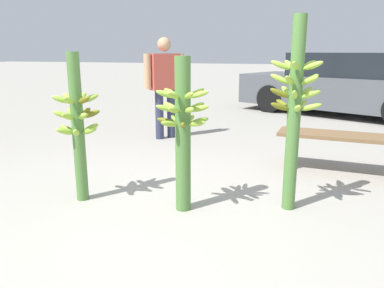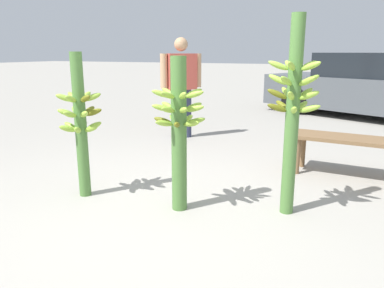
{
  "view_description": "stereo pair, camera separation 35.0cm",
  "coord_description": "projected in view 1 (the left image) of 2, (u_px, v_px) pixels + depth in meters",
  "views": [
    {
      "loc": [
        1.14,
        -2.7,
        1.35
      ],
      "look_at": [
        0.05,
        0.53,
        0.51
      ],
      "focal_mm": 35.0,
      "sensor_mm": 36.0,
      "label": 1
    },
    {
      "loc": [
        1.46,
        -2.57,
        1.35
      ],
      "look_at": [
        0.05,
        0.53,
        0.51
      ],
      "focal_mm": 35.0,
      "sensor_mm": 36.0,
      "label": 2
    }
  ],
  "objects": [
    {
      "name": "parked_car",
      "position": [
        346.0,
        85.0,
        8.1
      ],
      "size": [
        4.63,
        3.23,
        1.33
      ],
      "rotation": [
        0.0,
        0.0,
        1.17
      ],
      "color": "#4C5156",
      "rests_on": "ground_plane"
    },
    {
      "name": "banana_stalk_right",
      "position": [
        294.0,
        109.0,
        3.11
      ],
      "size": [
        0.44,
        0.44,
        1.64
      ],
      "color": "#4C7A38",
      "rests_on": "ground_plane"
    },
    {
      "name": "market_bench",
      "position": [
        347.0,
        140.0,
        4.2
      ],
      "size": [
        1.52,
        0.51,
        0.45
      ],
      "rotation": [
        0.0,
        0.0,
        -0.06
      ],
      "color": "brown",
      "rests_on": "ground_plane"
    },
    {
      "name": "vendor_person",
      "position": [
        165.0,
        80.0,
        5.81
      ],
      "size": [
        0.53,
        0.59,
        1.56
      ],
      "rotation": [
        0.0,
        0.0,
        0.85
      ],
      "color": "#2D334C",
      "rests_on": "ground_plane"
    },
    {
      "name": "banana_stalk_left",
      "position": [
        78.0,
        124.0,
        3.35
      ],
      "size": [
        0.42,
        0.42,
        1.35
      ],
      "color": "#4C7A38",
      "rests_on": "ground_plane"
    },
    {
      "name": "banana_stalk_center",
      "position": [
        183.0,
        129.0,
        3.13
      ],
      "size": [
        0.46,
        0.46,
        1.32
      ],
      "color": "#4C7A38",
      "rests_on": "ground_plane"
    },
    {
      "name": "ground_plane",
      "position": [
        166.0,
        216.0,
        3.16
      ],
      "size": [
        80.0,
        80.0,
        0.0
      ],
      "primitive_type": "plane",
      "color": "#9E998E"
    }
  ]
}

